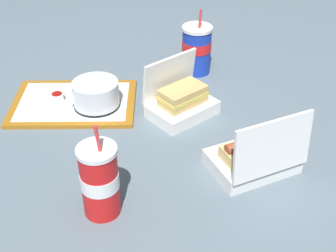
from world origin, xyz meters
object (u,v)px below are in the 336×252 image
plastic_fork (50,92)px  soda_cup_left (197,49)px  ketchup_cup (57,97)px  clamshell_sandwich_corner (181,101)px  cake_container (96,95)px  clamshell_hotdog_left (254,156)px  soda_cup_center (100,180)px  food_tray (74,103)px

plastic_fork → soda_cup_left: bearing=5.5°
ketchup_cup → clamshell_sandwich_corner: size_ratio=0.17×
cake_container → soda_cup_left: (0.31, 0.23, 0.03)m
plastic_fork → soda_cup_left: soda_cup_left is taller
ketchup_cup → clamshell_hotdog_left: 0.63m
ketchup_cup → soda_cup_center: (0.18, -0.45, 0.06)m
clamshell_sandwich_corner → soda_cup_center: 0.44m
ketchup_cup → soda_cup_center: size_ratio=0.17×
plastic_fork → clamshell_hotdog_left: bearing=-45.4°
food_tray → clamshell_sandwich_corner: size_ratio=1.61×
soda_cup_left → food_tray: bearing=-151.5°
plastic_fork → food_tray: bearing=-45.2°
plastic_fork → soda_cup_left: 0.50m
cake_container → plastic_fork: size_ratio=1.27×
cake_container → clamshell_sandwich_corner: (0.25, -0.03, -0.01)m
clamshell_sandwich_corner → soda_cup_left: bearing=77.1°
clamshell_sandwich_corner → food_tray: bearing=170.3°
food_tray → soda_cup_left: soda_cup_left is taller
clamshell_hotdog_left → soda_cup_center: size_ratio=1.06×
clamshell_hotdog_left → soda_cup_center: bearing=-159.0°
food_tray → cake_container: 0.09m
clamshell_hotdog_left → food_tray: bearing=148.0°
plastic_fork → clamshell_hotdog_left: size_ratio=0.44×
clamshell_hotdog_left → soda_cup_center: 0.39m
ketchup_cup → clamshell_sandwich_corner: clamshell_sandwich_corner is taller
food_tray → cake_container: (0.07, -0.03, 0.04)m
cake_container → plastic_fork: bearing=154.1°
soda_cup_left → clamshell_sandwich_corner: bearing=-102.9°
ketchup_cup → soda_cup_center: soda_cup_center is taller
cake_container → clamshell_hotdog_left: (0.42, -0.29, -0.01)m
clamshell_sandwich_corner → cake_container: bearing=173.1°
food_tray → soda_cup_left: size_ratio=1.67×
soda_cup_left → soda_cup_center: bearing=-110.8°
food_tray → soda_cup_center: bearing=-73.4°
food_tray → soda_cup_center: 0.48m
plastic_fork → soda_cup_left: size_ratio=0.49×
clamshell_sandwich_corner → soda_cup_center: bearing=-115.7°
food_tray → cake_container: size_ratio=2.66×
clamshell_hotdog_left → clamshell_sandwich_corner: bearing=124.1°
clamshell_hotdog_left → plastic_fork: bearing=148.0°
cake_container → plastic_fork: cake_container is taller
ketchup_cup → plastic_fork: bearing=124.2°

